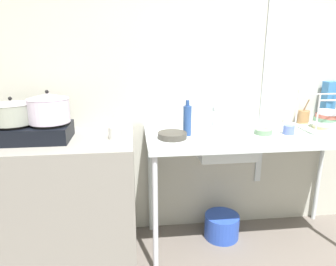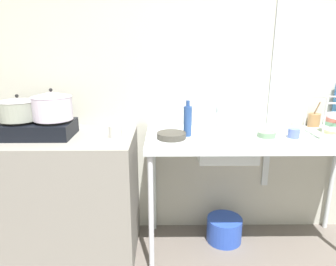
{
  "view_description": "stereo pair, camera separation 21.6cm",
  "coord_description": "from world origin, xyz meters",
  "px_view_note": "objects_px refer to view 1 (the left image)",
  "views": [
    {
      "loc": [
        -0.91,
        -0.71,
        1.52
      ],
      "look_at": [
        -0.68,
        1.36,
        0.94
      ],
      "focal_mm": 32.88,
      "sensor_mm": 36.0,
      "label": 1
    },
    {
      "loc": [
        -0.7,
        -0.72,
        1.52
      ],
      "look_at": [
        -0.68,
        1.36,
        0.94
      ],
      "focal_mm": 32.88,
      "sensor_mm": 36.0,
      "label": 2
    }
  ],
  "objects_px": {
    "utensil_jar": "(303,117)",
    "small_bowl_on_drainboard": "(263,132)",
    "sink_basin": "(224,145)",
    "cereal_box": "(331,102)",
    "stove": "(33,132)",
    "dish_rack": "(325,121)",
    "percolator": "(115,128)",
    "faucet": "(215,108)",
    "cup_by_rack": "(289,130)",
    "frying_pan": "(172,135)",
    "pot_on_right_burner": "(49,108)",
    "bottle_by_sink": "(187,120)",
    "bucket_on_floor": "(222,226)",
    "pot_on_left_burner": "(12,112)"
  },
  "relations": [
    {
      "from": "cereal_box",
      "to": "utensil_jar",
      "type": "relative_size",
      "value": 1.68
    },
    {
      "from": "pot_on_left_burner",
      "to": "faucet",
      "type": "height_order",
      "value": "pot_on_left_burner"
    },
    {
      "from": "percolator",
      "to": "small_bowl_on_drainboard",
      "type": "bearing_deg",
      "value": -0.27
    },
    {
      "from": "stove",
      "to": "bottle_by_sink",
      "type": "relative_size",
      "value": 1.93
    },
    {
      "from": "cup_by_rack",
      "to": "faucet",
      "type": "bearing_deg",
      "value": 159.21
    },
    {
      "from": "stove",
      "to": "utensil_jar",
      "type": "height_order",
      "value": "utensil_jar"
    },
    {
      "from": "small_bowl_on_drainboard",
      "to": "cereal_box",
      "type": "relative_size",
      "value": 0.37
    },
    {
      "from": "frying_pan",
      "to": "cereal_box",
      "type": "relative_size",
      "value": 0.59
    },
    {
      "from": "small_bowl_on_drainboard",
      "to": "cereal_box",
      "type": "bearing_deg",
      "value": 21.95
    },
    {
      "from": "stove",
      "to": "dish_rack",
      "type": "distance_m",
      "value": 2.11
    },
    {
      "from": "pot_on_left_burner",
      "to": "dish_rack",
      "type": "xyz_separation_m",
      "value": [
        2.22,
        0.03,
        -0.13
      ]
    },
    {
      "from": "stove",
      "to": "percolator",
      "type": "distance_m",
      "value": 0.54
    },
    {
      "from": "percolator",
      "to": "frying_pan",
      "type": "height_order",
      "value": "percolator"
    },
    {
      "from": "bottle_by_sink",
      "to": "cereal_box",
      "type": "distance_m",
      "value": 1.26
    },
    {
      "from": "stove",
      "to": "faucet",
      "type": "xyz_separation_m",
      "value": [
        1.28,
        0.14,
        0.11
      ]
    },
    {
      "from": "pot_on_right_burner",
      "to": "sink_basin",
      "type": "height_order",
      "value": "pot_on_right_burner"
    },
    {
      "from": "pot_on_left_burner",
      "to": "utensil_jar",
      "type": "height_order",
      "value": "pot_on_left_burner"
    },
    {
      "from": "sink_basin",
      "to": "small_bowl_on_drainboard",
      "type": "height_order",
      "value": "small_bowl_on_drainboard"
    },
    {
      "from": "pot_on_right_burner",
      "to": "cereal_box",
      "type": "bearing_deg",
      "value": 6.61
    },
    {
      "from": "bucket_on_floor",
      "to": "percolator",
      "type": "bearing_deg",
      "value": -172.07
    },
    {
      "from": "dish_rack",
      "to": "small_bowl_on_drainboard",
      "type": "distance_m",
      "value": 0.52
    },
    {
      "from": "percolator",
      "to": "faucet",
      "type": "relative_size",
      "value": 0.64
    },
    {
      "from": "stove",
      "to": "frying_pan",
      "type": "xyz_separation_m",
      "value": [
        0.93,
        -0.06,
        -0.04
      ]
    },
    {
      "from": "pot_on_left_burner",
      "to": "sink_basin",
      "type": "distance_m",
      "value": 1.46
    },
    {
      "from": "cereal_box",
      "to": "utensil_jar",
      "type": "distance_m",
      "value": 0.26
    },
    {
      "from": "dish_rack",
      "to": "faucet",
      "type": "bearing_deg",
      "value": 172.7
    },
    {
      "from": "stove",
      "to": "small_bowl_on_drainboard",
      "type": "height_order",
      "value": "stove"
    },
    {
      "from": "dish_rack",
      "to": "bottle_by_sink",
      "type": "height_order",
      "value": "dish_rack"
    },
    {
      "from": "percolator",
      "to": "sink_basin",
      "type": "bearing_deg",
      "value": 0.26
    },
    {
      "from": "pot_on_right_burner",
      "to": "utensil_jar",
      "type": "bearing_deg",
      "value": 7.23
    },
    {
      "from": "cup_by_rack",
      "to": "bucket_on_floor",
      "type": "relative_size",
      "value": 0.29
    },
    {
      "from": "dish_rack",
      "to": "utensil_jar",
      "type": "relative_size",
      "value": 1.72
    },
    {
      "from": "faucet",
      "to": "cup_by_rack",
      "type": "height_order",
      "value": "faucet"
    },
    {
      "from": "pot_on_left_burner",
      "to": "cup_by_rack",
      "type": "bearing_deg",
      "value": -1.45
    },
    {
      "from": "small_bowl_on_drainboard",
      "to": "bottle_by_sink",
      "type": "xyz_separation_m",
      "value": [
        -0.55,
        0.03,
        0.09
      ]
    },
    {
      "from": "pot_on_right_burner",
      "to": "bottle_by_sink",
      "type": "bearing_deg",
      "value": 0.43
    },
    {
      "from": "percolator",
      "to": "utensil_jar",
      "type": "bearing_deg",
      "value": 10.0
    },
    {
      "from": "small_bowl_on_drainboard",
      "to": "bottle_by_sink",
      "type": "height_order",
      "value": "bottle_by_sink"
    },
    {
      "from": "utensil_jar",
      "to": "small_bowl_on_drainboard",
      "type": "bearing_deg",
      "value": -149.33
    },
    {
      "from": "percolator",
      "to": "small_bowl_on_drainboard",
      "type": "distance_m",
      "value": 1.05
    },
    {
      "from": "pot_on_right_burner",
      "to": "bottle_by_sink",
      "type": "relative_size",
      "value": 1.07
    },
    {
      "from": "pot_on_left_burner",
      "to": "cereal_box",
      "type": "height_order",
      "value": "cereal_box"
    },
    {
      "from": "small_bowl_on_drainboard",
      "to": "frying_pan",
      "type": "bearing_deg",
      "value": -177.37
    },
    {
      "from": "percolator",
      "to": "dish_rack",
      "type": "height_order",
      "value": "dish_rack"
    },
    {
      "from": "sink_basin",
      "to": "cereal_box",
      "type": "relative_size",
      "value": 1.18
    },
    {
      "from": "frying_pan",
      "to": "bottle_by_sink",
      "type": "bearing_deg",
      "value": 28.87
    },
    {
      "from": "frying_pan",
      "to": "sink_basin",
      "type": "bearing_deg",
      "value": 5.82
    },
    {
      "from": "frying_pan",
      "to": "cereal_box",
      "type": "height_order",
      "value": "cereal_box"
    },
    {
      "from": "frying_pan",
      "to": "cereal_box",
      "type": "bearing_deg",
      "value": 12.8
    },
    {
      "from": "faucet",
      "to": "dish_rack",
      "type": "height_order",
      "value": "dish_rack"
    }
  ]
}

